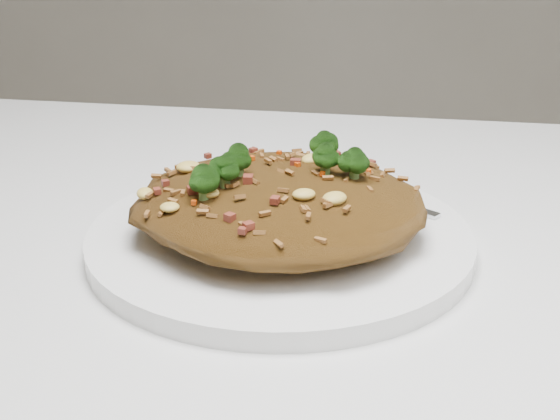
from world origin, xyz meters
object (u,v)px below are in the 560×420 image
Objects in this scene: plate at (280,239)px; fork at (357,191)px; dining_table at (401,413)px; fried_rice at (280,193)px.

plate is 1.87× the size of fork.
fork reaches higher than dining_table.
fried_rice is (-0.09, 0.05, 0.13)m from dining_table.
fork is at bearing 58.19° from fried_rice.
fork reaches higher than plate.
fork is (-0.04, 0.13, 0.11)m from dining_table.
fried_rice is 0.09m from fork.
fork is (0.05, 0.08, 0.01)m from plate.
dining_table is 5.95× the size of fried_rice.
fried_rice is at bearing 97.40° from plate.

